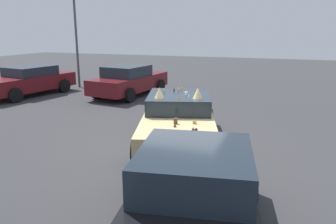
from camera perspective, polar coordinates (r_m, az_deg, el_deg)
ground_plane at (r=8.99m, az=1.81°, el=-5.73°), size 60.00×60.00×0.00m
art_car_decorated at (r=8.82m, az=1.85°, el=-1.37°), size 4.97×3.07×1.63m
parked_sedan_row_back_center at (r=4.71m, az=4.33°, el=-15.90°), size 4.42×2.51×1.43m
parked_sedan_near_right at (r=15.71m, az=-6.83°, el=5.51°), size 4.62×2.46×1.44m
parked_sedan_far_left at (r=17.02m, az=-23.21°, el=5.08°), size 4.72×2.51×1.38m
lot_lamp_post at (r=18.42m, az=-15.82°, el=13.17°), size 0.28×0.28×4.87m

